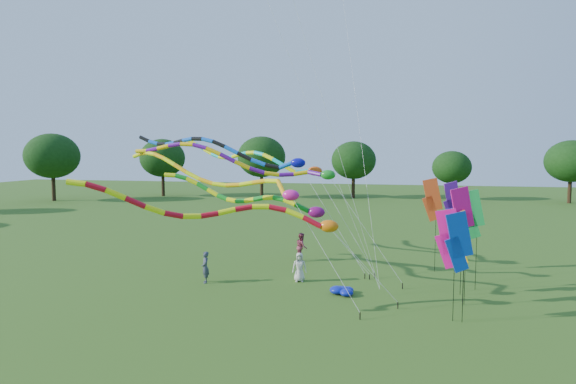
% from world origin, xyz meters
% --- Properties ---
extents(ground, '(160.00, 160.00, 0.00)m').
position_xyz_m(ground, '(0.00, 0.00, 0.00)').
color(ground, '#2C5D18').
rests_on(ground, ground).
extents(tree_ring, '(117.05, 122.33, 9.42)m').
position_xyz_m(tree_ring, '(0.22, 1.01, 5.40)').
color(tree_ring, '#382314').
rests_on(tree_ring, ground).
extents(tube_kite_red, '(12.49, 4.82, 6.36)m').
position_xyz_m(tube_kite_red, '(-3.33, 0.02, 4.36)').
color(tube_kite_red, black).
rests_on(tube_kite_red, ground).
extents(tube_kite_orange, '(13.17, 5.67, 7.47)m').
position_xyz_m(tube_kite_orange, '(-5.25, 3.60, 5.61)').
color(tube_kite_orange, black).
rests_on(tube_kite_orange, ground).
extents(tube_kite_purple, '(14.33, 1.19, 7.95)m').
position_xyz_m(tube_kite_purple, '(-4.28, 5.17, 6.28)').
color(tube_kite_purple, black).
rests_on(tube_kite_purple, ground).
extents(tube_kite_blue, '(15.18, 4.13, 8.44)m').
position_xyz_m(tube_kite_blue, '(-6.68, 8.70, 6.85)').
color(tube_kite_blue, black).
rests_on(tube_kite_blue, ground).
extents(tube_kite_cyan, '(13.15, 5.82, 8.25)m').
position_xyz_m(tube_kite_cyan, '(-5.12, 9.99, 6.34)').
color(tube_kite_cyan, black).
rests_on(tube_kite_cyan, ground).
extents(tube_kite_green, '(12.65, 2.32, 6.06)m').
position_xyz_m(tube_kite_green, '(-4.52, 7.86, 4.09)').
color(tube_kite_green, black).
rests_on(tube_kite_green, ground).
extents(banner_pole_magenta_b, '(1.13, 0.43, 5.37)m').
position_xyz_m(banner_pole_magenta_b, '(6.03, 3.36, 4.10)').
color(banner_pole_magenta_b, black).
rests_on(banner_pole_magenta_b, ground).
extents(banner_pole_red, '(1.16, 0.18, 5.40)m').
position_xyz_m(banner_pole_red, '(5.21, 9.30, 4.12)').
color(banner_pole_red, black).
rests_on(banner_pole_red, ground).
extents(banner_pole_blue_a, '(1.15, 0.34, 4.55)m').
position_xyz_m(banner_pole_blue_a, '(5.62, 1.01, 3.29)').
color(banner_pole_blue_a, black).
rests_on(banner_pole_blue_a, ground).
extents(banner_pole_violet, '(1.11, 0.51, 5.19)m').
position_xyz_m(banner_pole_violet, '(6.39, 9.90, 3.92)').
color(banner_pole_violet, black).
rests_on(banner_pole_violet, ground).
extents(banner_pole_green, '(1.16, 0.11, 5.04)m').
position_xyz_m(banner_pole_green, '(6.89, 5.99, 3.78)').
color(banner_pole_green, black).
rests_on(banner_pole_green, ground).
extents(banner_pole_blue_b, '(1.16, 0.29, 4.29)m').
position_xyz_m(banner_pole_blue_b, '(6.05, 5.01, 3.03)').
color(banner_pole_blue_b, black).
rests_on(banner_pole_blue_b, ground).
extents(banner_pole_orange, '(1.15, 0.35, 4.30)m').
position_xyz_m(banner_pole_orange, '(5.93, 3.34, 3.04)').
color(banner_pole_orange, black).
rests_on(banner_pole_orange, ground).
extents(banner_pole_magenta_a, '(1.16, 0.25, 4.64)m').
position_xyz_m(banner_pole_magenta_a, '(5.27, 1.18, 3.38)').
color(banner_pole_magenta_a, black).
rests_on(banner_pole_magenta_a, ground).
extents(blue_nylon_heap, '(1.42, 1.41, 0.47)m').
position_xyz_m(blue_nylon_heap, '(0.92, 3.75, 0.20)').
color(blue_nylon_heap, '#0D1CAA').
rests_on(blue_nylon_heap, ground).
extents(person_a, '(0.84, 0.63, 1.54)m').
position_xyz_m(person_a, '(-1.74, 5.61, 0.77)').
color(person_a, beige).
rests_on(person_a, ground).
extents(person_b, '(0.61, 0.71, 1.65)m').
position_xyz_m(person_b, '(-6.51, 4.31, 0.83)').
color(person_b, '#383D4E').
rests_on(person_b, ground).
extents(person_c, '(0.88, 1.01, 1.77)m').
position_xyz_m(person_c, '(-2.51, 10.36, 0.89)').
color(person_c, '#93354A').
rests_on(person_c, ground).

